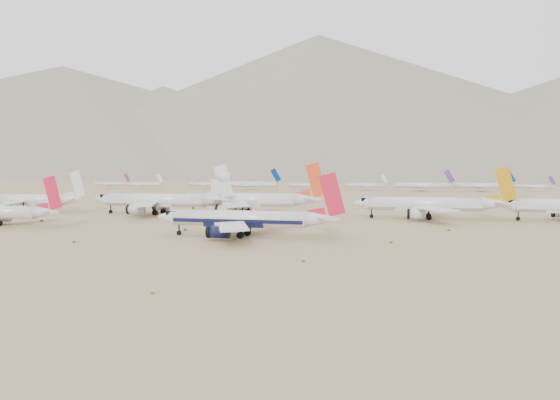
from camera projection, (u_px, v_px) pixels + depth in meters
The scene contains 9 objects.
ground at pixel (282, 240), 124.82m from camera, with size 7000.00×7000.00×0.00m, color #957C56.
main_airliner at pixel (246, 219), 130.72m from camera, with size 44.33×43.30×15.64m.
row2_gold_tail at pixel (431, 205), 179.70m from camera, with size 49.08×48.00×17.48m.
row2_orange_tail at pixel (247, 200), 196.24m from camera, with size 53.52×52.36×19.09m.
row2_white_trijet at pixel (162, 200), 199.24m from camera, with size 52.21×51.02×18.50m.
row2_white_twin at pixel (30, 200), 212.78m from camera, with size 45.79×44.81×16.36m.
distant_storage_row at pixel (478, 186), 433.39m from camera, with size 660.16×67.39×16.32m.
mountain_range at pixel (433, 115), 1692.41m from camera, with size 7354.00×3024.00×470.00m.
desert_scrub at pixel (155, 249), 108.73m from camera, with size 233.60×121.67×0.63m.
Camera 1 is at (30.16, -120.44, 15.80)m, focal length 35.00 mm.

